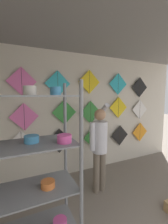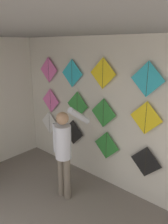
# 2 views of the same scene
# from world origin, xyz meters

# --- Properties ---
(back_panel) EXTENTS (5.34, 0.06, 2.80)m
(back_panel) POSITION_xyz_m (0.00, 3.50, 1.40)
(back_panel) COLOR beige
(back_panel) RESTS_ON ground
(ceiling_slab) EXTENTS (5.34, 4.27, 0.04)m
(ceiling_slab) POSITION_xyz_m (0.00, 1.73, 2.82)
(ceiling_slab) COLOR gray
(shelf_rack) EXTENTS (0.96, 0.41, 1.96)m
(shelf_rack) POSITION_xyz_m (-1.72, 1.43, 1.12)
(shelf_rack) COLOR slate
(shelf_rack) RESTS_ON ground
(shopkeeper) EXTENTS (0.43, 0.61, 1.71)m
(shopkeeper) POSITION_xyz_m (-0.27, 2.61, 0.96)
(shopkeeper) COLOR #726656
(shopkeeper) RESTS_ON ground
(kite_0) EXTENTS (0.55, 0.01, 0.55)m
(kite_0) POSITION_xyz_m (-1.60, 3.41, 0.88)
(kite_0) COLOR white
(kite_1) EXTENTS (0.55, 0.01, 0.55)m
(kite_1) POSITION_xyz_m (-0.82, 3.41, 0.85)
(kite_1) COLOR black
(kite_2) EXTENTS (0.55, 0.01, 0.55)m
(kite_2) POSITION_xyz_m (0.05, 3.41, 0.82)
(kite_2) COLOR #338C38
(kite_3) EXTENTS (0.55, 0.01, 0.55)m
(kite_3) POSITION_xyz_m (0.86, 3.41, 0.78)
(kite_3) COLOR black
(kite_4) EXTENTS (0.55, 0.01, 0.55)m
(kite_4) POSITION_xyz_m (1.59, 3.41, 0.79)
(kite_4) COLOR orange
(kite_5) EXTENTS (0.55, 0.01, 0.55)m
(kite_5) POSITION_xyz_m (-1.52, 3.41, 1.43)
(kite_5) COLOR pink
(kite_6) EXTENTS (0.55, 0.01, 0.55)m
(kite_6) POSITION_xyz_m (-0.69, 3.41, 1.48)
(kite_6) COLOR #338C38
(kite_7) EXTENTS (0.55, 0.01, 0.55)m
(kite_7) POSITION_xyz_m (-0.04, 3.41, 1.44)
(kite_7) COLOR #338C38
(kite_8) EXTENTS (0.55, 0.01, 0.55)m
(kite_8) POSITION_xyz_m (0.79, 3.41, 1.53)
(kite_8) COLOR yellow
(kite_9) EXTENTS (0.55, 0.01, 0.55)m
(kite_9) POSITION_xyz_m (1.55, 3.41, 1.45)
(kite_9) COLOR white
(kite_10) EXTENTS (0.55, 0.01, 0.55)m
(kite_10) POSITION_xyz_m (-1.54, 3.41, 2.12)
(kite_10) COLOR pink
(kite_11) EXTENTS (0.55, 0.01, 0.55)m
(kite_11) POSITION_xyz_m (-0.83, 3.41, 2.10)
(kite_11) COLOR #28B2C6
(kite_12) EXTENTS (0.55, 0.01, 0.55)m
(kite_12) POSITION_xyz_m (-0.08, 3.41, 2.16)
(kite_12) COLOR yellow
(kite_13) EXTENTS (0.55, 0.01, 0.55)m
(kite_13) POSITION_xyz_m (0.76, 3.41, 2.14)
(kite_13) COLOR #28B2C6
(kite_14) EXTENTS (0.55, 0.01, 0.55)m
(kite_14) POSITION_xyz_m (1.51, 3.41, 2.08)
(kite_14) COLOR black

